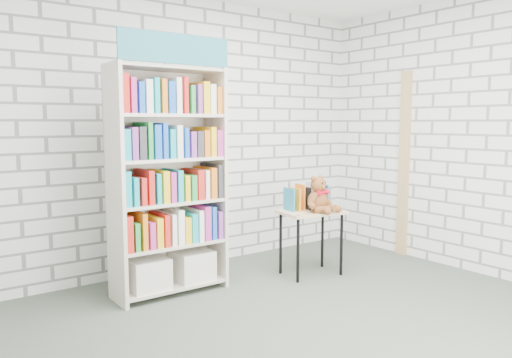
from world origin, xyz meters
TOP-DOWN VIEW (x-y plane):
  - ground at (0.00, 0.00)m, footprint 4.50×4.50m
  - room_shell at (0.00, 0.00)m, footprint 4.52×4.02m
  - bookshelf at (-0.54, 1.36)m, footprint 1.00×0.39m
  - display_table at (0.84, 1.00)m, footprint 0.66×0.51m
  - table_books at (0.86, 1.10)m, footprint 0.45×0.25m
  - teddy_bear at (0.86, 0.90)m, footprint 0.33×0.32m
  - door_trim at (2.23, 0.95)m, footprint 0.05×0.12m

SIDE VIEW (x-z plane):
  - ground at x=0.00m, z-range 0.00..0.00m
  - display_table at x=0.84m, z-range 0.23..0.89m
  - table_books at x=0.86m, z-range 0.65..0.90m
  - teddy_bear at x=0.86m, z-range 0.62..0.98m
  - bookshelf at x=-0.54m, z-range -0.10..2.16m
  - door_trim at x=2.23m, z-range 0.00..2.10m
  - room_shell at x=0.00m, z-range 0.38..3.19m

